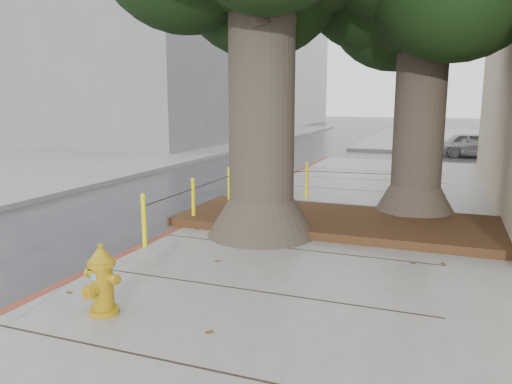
# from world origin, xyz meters

# --- Properties ---
(ground) EXTENTS (140.00, 140.00, 0.00)m
(ground) POSITION_xyz_m (0.00, 0.00, 0.00)
(ground) COLOR #28282B
(ground) RESTS_ON ground
(sidewalk_far) EXTENTS (16.00, 20.00, 0.15)m
(sidewalk_far) POSITION_xyz_m (6.00, 30.00, 0.07)
(sidewalk_far) COLOR slate
(sidewalk_far) RESTS_ON ground
(sidewalk_opposite) EXTENTS (14.00, 60.00, 0.15)m
(sidewalk_opposite) POSITION_xyz_m (-14.00, 10.00, 0.07)
(sidewalk_opposite) COLOR slate
(sidewalk_opposite) RESTS_ON ground
(curb_red) EXTENTS (0.14, 26.00, 0.16)m
(curb_red) POSITION_xyz_m (-2.00, 2.50, 0.07)
(curb_red) COLOR maroon
(curb_red) RESTS_ON ground
(planter_bed) EXTENTS (6.40, 2.60, 0.16)m
(planter_bed) POSITION_xyz_m (0.90, 3.90, 0.23)
(planter_bed) COLOR black
(planter_bed) RESTS_ON sidewalk_main
(building_far_grey) EXTENTS (12.00, 16.00, 12.00)m
(building_far_grey) POSITION_xyz_m (-15.00, 22.00, 6.00)
(building_far_grey) COLOR slate
(building_far_grey) RESTS_ON ground
(building_far_white) EXTENTS (12.00, 18.00, 15.00)m
(building_far_white) POSITION_xyz_m (-17.00, 45.00, 7.50)
(building_far_white) COLOR silver
(building_far_white) RESTS_ON ground
(bollard_ring) EXTENTS (3.79, 5.39, 0.95)m
(bollard_ring) POSITION_xyz_m (-0.87, 4.38, 0.66)
(bollard_ring) COLOR yellow
(bollard_ring) RESTS_ON sidewalk_main
(fire_hydrant) EXTENTS (0.46, 0.43, 0.86)m
(fire_hydrant) POSITION_xyz_m (-0.82, -1.31, 0.57)
(fire_hydrant) COLOR #B28612
(fire_hydrant) RESTS_ON sidewalk_main
(car_silver) EXTENTS (3.45, 1.45, 1.16)m
(car_silver) POSITION_xyz_m (4.11, 19.25, 0.58)
(car_silver) COLOR #A4A5A9
(car_silver) RESTS_ON ground
(car_dark) EXTENTS (2.08, 4.51, 1.28)m
(car_dark) POSITION_xyz_m (-12.83, 19.54, 0.64)
(car_dark) COLOR black
(car_dark) RESTS_ON ground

